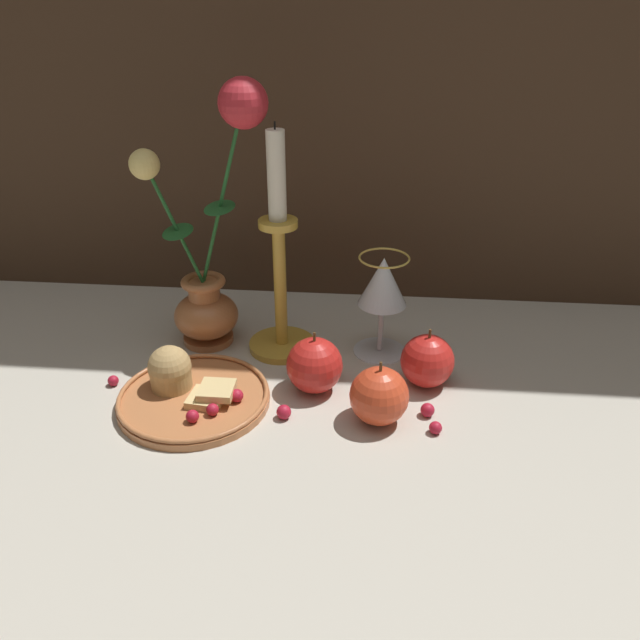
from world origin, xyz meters
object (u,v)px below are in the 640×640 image
Objects in this scene: vase at (210,259)px; candlestick at (280,275)px; plate_with_pastries at (188,390)px; apple_at_table_edge at (379,396)px; apple_beside_vase at (427,361)px; apple_near_glass at (315,365)px; wine_glass at (383,286)px.

candlestick is (0.10, -0.01, -0.02)m from vase.
plate_with_pastries is 2.30× the size of apple_at_table_edge.
vase is 4.51× the size of apple_beside_vase.
plate_with_pastries is at bearing -165.99° from apple_near_glass.
wine_glass reaches higher than apple_near_glass.
apple_near_glass is (-0.15, -0.03, 0.00)m from apple_beside_vase.
apple_near_glass reaches higher than plate_with_pastries.
vase is at bearing 144.58° from apple_near_glass.
vase is 0.25m from wine_glass.
apple_beside_vase is at bearing 12.11° from plate_with_pastries.
plate_with_pastries is 0.30m from wine_glass.
vase is 4.44× the size of apple_at_table_edge.
apple_near_glass is at bearing 14.01° from plate_with_pastries.
apple_beside_vase is 0.97× the size of apple_near_glass.
apple_beside_vase is (0.31, 0.07, 0.02)m from plate_with_pastries.
candlestick is 0.23m from apple_at_table_edge.
vase is at bearing 144.58° from apple_at_table_edge.
candlestick is 0.24m from apple_beside_vase.
apple_beside_vase is at bearing -20.00° from candlestick.
apple_beside_vase is at bearing -51.18° from wine_glass.
apple_at_table_edge reaches higher than plate_with_pastries.
apple_at_table_edge is at bearing -4.74° from plate_with_pastries.
apple_beside_vase is at bearing -15.80° from vase.
apple_beside_vase is (0.21, -0.08, -0.08)m from candlestick.
vase reaches higher than wine_glass.
apple_near_glass is (-0.09, -0.10, -0.07)m from wine_glass.
plate_with_pastries is at bearing -125.84° from candlestick.
wine_glass is 0.12m from apple_beside_vase.
apple_near_glass is (0.16, 0.04, 0.02)m from plate_with_pastries.
apple_near_glass is at bearing -35.42° from vase.
wine_glass is 1.77× the size of apple_at_table_edge.
wine_glass is at bearing 0.95° from candlestick.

